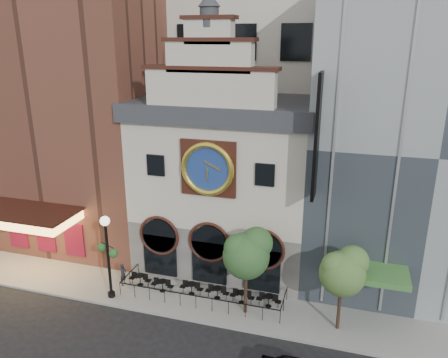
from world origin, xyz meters
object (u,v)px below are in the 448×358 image
bistro_1 (162,285)px  tree_left (247,252)px  lamppost (107,248)px  tree_right (343,270)px  bistro_0 (140,279)px  pedestrian (123,274)px  bistro_5 (269,300)px  bistro_4 (242,296)px  bistro_2 (191,288)px  bistro_3 (217,292)px

bistro_1 → tree_left: (5.92, -0.63, 3.65)m
lamppost → tree_right: bearing=27.8°
bistro_0 → pedestrian: 1.19m
bistro_5 → lamppost: bearing=-169.6°
bistro_0 → lamppost: 3.73m
bistro_0 → bistro_5: same height
bistro_4 → lamppost: (-8.37, -1.77, 3.05)m
bistro_2 → lamppost: 6.06m
bistro_0 → tree_left: 8.56m
pedestrian → tree_left: bearing=-90.0°
lamppost → tree_left: size_ratio=1.02×
bistro_1 → tree_right: tree_right is taller
bistro_3 → bistro_0: bearing=-179.9°
bistro_4 → lamppost: lamppost is taller
bistro_0 → bistro_5: bearing=0.4°
bistro_2 → lamppost: lamppost is taller
bistro_0 → tree_right: (13.24, -0.87, 3.35)m
bistro_2 → tree_left: (3.94, -0.88, 3.65)m
pedestrian → lamppost: 3.13m
bistro_4 → tree_right: size_ratio=0.30×
bistro_2 → tree_right: tree_right is taller
bistro_0 → bistro_5: size_ratio=1.00×
bistro_4 → tree_right: (6.03, -0.85, 3.35)m
bistro_5 → tree_left: (-1.22, -0.95, 3.65)m
bistro_0 → bistro_3: 5.54m
tree_right → pedestrian: bearing=177.6°
bistro_1 → tree_left: bearing=-6.1°
bistro_0 → tree_right: size_ratio=0.30×
bistro_2 → pedestrian: bearing=-176.9°
bistro_3 → bistro_1: bearing=-176.0°
bistro_2 → bistro_4: 3.45m
bistro_1 → pedestrian: bearing=-179.7°
bistro_4 → pedestrian: pedestrian is taller
bistro_2 → bistro_5: size_ratio=1.00×
bistro_0 → bistro_1: size_ratio=1.00×
bistro_0 → bistro_2: size_ratio=1.00×
pedestrian → bistro_5: bearing=-84.1°
lamppost → tree_right: 14.44m
pedestrian → bistro_4: bearing=-84.2°
pedestrian → tree_right: 14.68m
tree_left → bistro_4: bearing=119.8°
bistro_4 → tree_right: bearing=-8.0°
bistro_0 → tree_left: size_ratio=0.28×
bistro_5 → lamppost: (-10.08, -1.85, 3.05)m
bistro_4 → tree_left: tree_left is taller
bistro_1 → lamppost: bearing=-152.5°
bistro_5 → pedestrian: bearing=-178.1°
bistro_3 → pedestrian: 6.67m
bistro_0 → bistro_4: 7.20m
bistro_2 → tree_right: 10.09m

